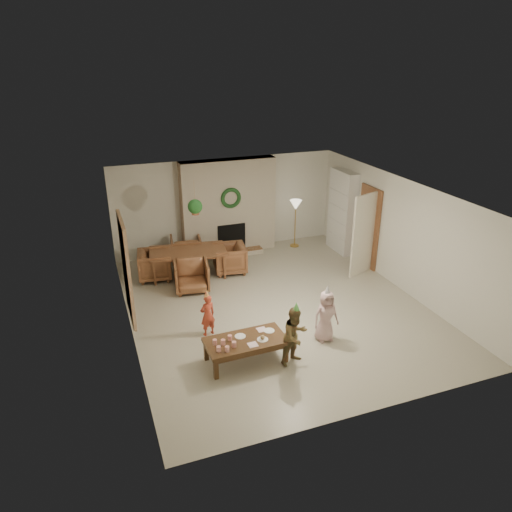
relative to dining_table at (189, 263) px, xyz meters
name	(u,v)px	position (x,y,z in m)	size (l,w,h in m)	color
floor	(276,306)	(1.38, -2.15, -0.32)	(7.00, 7.00, 0.00)	#B7B29E
ceiling	(278,193)	(1.38, -2.15, 2.18)	(7.00, 7.00, 0.00)	white
wall_back	(226,205)	(1.38, 1.35, 0.93)	(7.00, 7.00, 0.00)	silver
wall_front	(373,343)	(1.38, -5.65, 0.93)	(7.00, 7.00, 0.00)	silver
wall_left	(125,274)	(-1.62, -2.15, 0.93)	(7.00, 7.00, 0.00)	silver
wall_right	(401,234)	(4.38, -2.15, 0.93)	(7.00, 7.00, 0.00)	silver
fireplace_mass	(229,207)	(1.38, 1.15, 0.93)	(2.50, 0.40, 2.50)	#5B3018
fireplace_hearth	(233,253)	(1.38, 0.80, -0.26)	(1.60, 0.30, 0.12)	brown
fireplace_firebox	(231,237)	(1.38, 0.97, 0.13)	(0.75, 0.12, 0.75)	black
fireplace_wreath	(231,198)	(1.38, 0.92, 1.23)	(0.54, 0.54, 0.10)	#18411D
floor_lamp_base	(294,245)	(3.19, 0.85, -0.30)	(0.25, 0.25, 0.03)	gold
floor_lamp_post	(295,225)	(3.19, 0.85, 0.30)	(0.03, 0.03, 1.19)	gold
floor_lamp_shade	(296,205)	(3.19, 0.85, 0.88)	(0.32, 0.32, 0.27)	beige
bookshelf_carcass	(342,212)	(4.22, 0.15, 0.78)	(0.30, 1.00, 2.20)	white
bookshelf_shelf_a	(340,235)	(4.20, 0.15, 0.13)	(0.30, 0.92, 0.03)	white
bookshelf_shelf_b	(341,221)	(4.20, 0.15, 0.53)	(0.30, 0.92, 0.03)	white
bookshelf_shelf_c	(342,206)	(4.20, 0.15, 0.93)	(0.30, 0.92, 0.03)	white
bookshelf_shelf_d	(343,192)	(4.20, 0.15, 1.33)	(0.30, 0.92, 0.03)	white
books_row_lower	(342,232)	(4.18, 0.00, 0.27)	(0.20, 0.40, 0.24)	maroon
books_row_mid	(340,215)	(4.18, 0.20, 0.67)	(0.20, 0.44, 0.24)	#284F96
books_row_upper	(343,203)	(4.18, 0.05, 1.06)	(0.20, 0.36, 0.22)	gold
door_frame	(369,227)	(4.34, -0.95, 0.70)	(0.05, 0.86, 2.04)	brown
door_leaf	(364,235)	(3.96, -1.33, 0.68)	(0.05, 0.80, 2.00)	beige
curtain_panel	(126,270)	(-1.58, -1.95, 0.93)	(0.06, 1.20, 2.00)	#CDB591
dining_table	(189,263)	(0.00, 0.00, 0.00)	(1.81, 1.01, 0.64)	brown
dining_chair_near	(192,276)	(-0.11, -0.79, 0.03)	(0.75, 0.77, 0.70)	brown
dining_chair_far	(186,250)	(0.11, 0.79, 0.03)	(0.75, 0.77, 0.70)	brown
dining_chair_left	(155,265)	(-0.79, 0.11, 0.03)	(0.75, 0.77, 0.70)	brown
dining_chair_right	(230,259)	(0.98, -0.14, 0.03)	(0.75, 0.77, 0.70)	brown
hanging_plant_cord	(195,196)	(0.08, -0.65, 1.83)	(0.01, 0.01, 0.70)	tan
hanging_plant_pot	(195,212)	(0.08, -0.65, 1.48)	(0.16, 0.16, 0.12)	brown
hanging_plant_foliage	(195,207)	(0.08, -0.65, 1.60)	(0.32, 0.32, 0.32)	#17471B
coffee_table_top	(246,341)	(0.15, -3.77, 0.08)	(1.40, 0.70, 0.06)	#4E321A
coffee_table_apron	(246,345)	(0.15, -3.77, 0.00)	(1.29, 0.59, 0.09)	#4E321A
coffee_leg_fl	(216,369)	(-0.48, -4.07, -0.14)	(0.08, 0.08, 0.37)	#4E321A
coffee_leg_fr	(286,353)	(0.79, -4.03, -0.14)	(0.08, 0.08, 0.37)	#4E321A
coffee_leg_bl	(206,351)	(-0.49, -3.50, -0.14)	(0.08, 0.08, 0.37)	#4E321A
coffee_leg_br	(273,336)	(0.78, -3.46, -0.14)	(0.08, 0.08, 0.37)	#4E321A
cup_a	(219,349)	(-0.39, -3.94, 0.16)	(0.08, 0.08, 0.10)	white
cup_b	(215,342)	(-0.39, -3.73, 0.16)	(0.08, 0.08, 0.10)	white
cup_c	(227,349)	(-0.26, -3.99, 0.16)	(0.08, 0.08, 0.10)	white
cup_d	(223,342)	(-0.26, -3.78, 0.16)	(0.08, 0.08, 0.10)	white
cup_e	(234,344)	(-0.11, -3.90, 0.16)	(0.08, 0.08, 0.10)	white
cup_f	(230,338)	(-0.11, -3.69, 0.16)	(0.08, 0.08, 0.10)	white
plate_a	(240,336)	(0.09, -3.64, 0.12)	(0.19, 0.19, 0.01)	white
plate_b	(263,339)	(0.42, -3.87, 0.12)	(0.19, 0.19, 0.01)	white
plate_c	(269,331)	(0.63, -3.64, 0.12)	(0.19, 0.19, 0.01)	white
food_scoop	(263,337)	(0.42, -3.87, 0.16)	(0.08, 0.08, 0.08)	tan
napkin_left	(253,345)	(0.21, -3.96, 0.12)	(0.16, 0.16, 0.01)	#F9B7D0
napkin_right	(262,329)	(0.52, -3.56, 0.12)	(0.16, 0.16, 0.01)	#F9B7D0
child_red	(208,315)	(-0.25, -2.72, 0.10)	(0.31, 0.20, 0.84)	#BE3E28
party_hat_red	(207,294)	(-0.25, -2.72, 0.56)	(0.12, 0.12, 0.16)	#FBDC53
child_plaid	(295,336)	(0.93, -4.09, 0.21)	(0.52, 0.40, 1.06)	brown
party_hat_plaid	(296,307)	(0.93, -4.09, 0.78)	(0.13, 0.13, 0.17)	#5EC755
child_pink	(326,316)	(1.76, -3.64, 0.18)	(0.49, 0.32, 1.00)	#D1A7A9
party_hat_pink	(328,290)	(1.76, -3.64, 0.73)	(0.13, 0.13, 0.18)	#ADACB3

